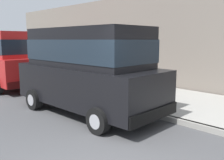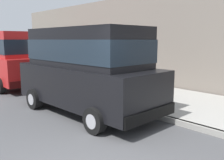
# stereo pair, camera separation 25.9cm
# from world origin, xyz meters

# --- Properties ---
(curb) EXTENTS (0.16, 64.00, 0.14)m
(curb) POSITION_xyz_m (3.20, 0.00, 0.07)
(curb) COLOR gray
(curb) RESTS_ON ground
(sidewalk) EXTENTS (3.60, 64.00, 0.14)m
(sidewalk) POSITION_xyz_m (5.00, 0.00, 0.07)
(sidewalk) COLOR #A8A59E
(sidewalk) RESTS_ON ground
(car_black_van) EXTENTS (2.23, 4.95, 2.52)m
(car_black_van) POSITION_xyz_m (2.11, 2.88, 1.39)
(car_black_van) COLOR black
(car_black_van) RESTS_ON ground
(car_red_van) EXTENTS (2.17, 4.92, 2.52)m
(car_red_van) POSITION_xyz_m (2.08, 8.86, 1.39)
(car_red_van) COLOR red
(car_red_van) RESTS_ON ground
(dog_white) EXTENTS (0.75, 0.27, 0.49)m
(dog_white) POSITION_xyz_m (4.99, 3.26, 0.43)
(dog_white) COLOR white
(dog_white) RESTS_ON sidewalk
(building_facade) EXTENTS (0.50, 20.00, 4.28)m
(building_facade) POSITION_xyz_m (7.10, 6.48, 2.14)
(building_facade) COLOR slate
(building_facade) RESTS_ON ground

